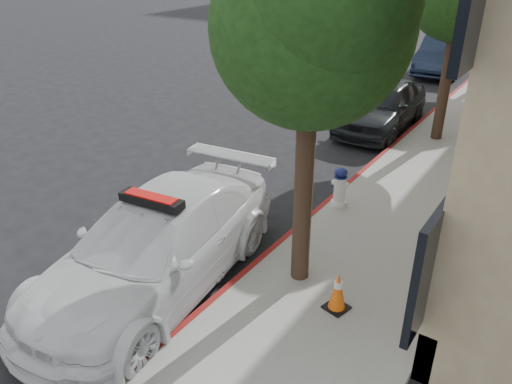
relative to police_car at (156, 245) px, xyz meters
The scene contains 9 objects.
ground 3.59m from the police_car, 105.55° to the left, with size 120.00×120.00×0.00m, color black.
sidewalk 13.66m from the police_car, 78.75° to the left, with size 3.20×50.00×0.15m, color gray.
curb_strip 13.44m from the police_car, 85.21° to the left, with size 0.12×50.00×0.15m, color maroon.
tree_near 4.24m from the police_car, 34.36° to the left, with size 2.92×2.82×5.62m.
police_car is the anchor object (origin of this frame).
parked_car_mid 9.61m from the police_car, 89.05° to the left, with size 1.81×4.49×1.53m, color black.
parked_car_far 18.20m from the police_car, 91.20° to the left, with size 1.72×4.92×1.62m, color #162138.
fire_hydrant 4.29m from the police_car, 70.79° to the left, with size 0.37×0.34×0.88m.
traffic_cone 3.03m from the police_car, 18.48° to the left, with size 0.42×0.42×0.66m.
Camera 1 is at (6.19, -8.20, 5.31)m, focal length 35.00 mm.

